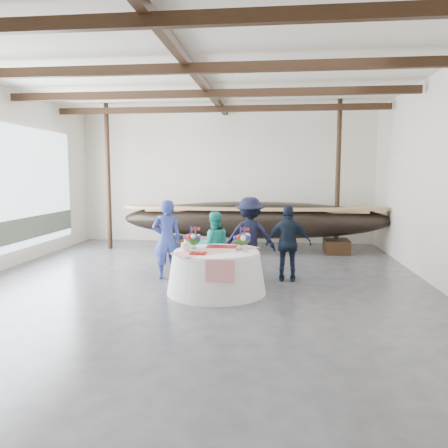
# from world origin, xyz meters

# --- Properties ---
(floor) EXTENTS (10.00, 12.00, 0.01)m
(floor) POSITION_xyz_m (0.00, 0.00, 0.00)
(floor) COLOR #3D3D42
(floor) RESTS_ON ground
(wall_back) EXTENTS (10.00, 0.02, 4.50)m
(wall_back) POSITION_xyz_m (0.00, 6.00, 2.25)
(wall_back) COLOR silver
(wall_back) RESTS_ON ground
(wall_front) EXTENTS (10.00, 0.02, 4.50)m
(wall_front) POSITION_xyz_m (0.00, -6.00, 2.25)
(wall_front) COLOR silver
(wall_front) RESTS_ON ground
(wall_right) EXTENTS (0.02, 12.00, 4.50)m
(wall_right) POSITION_xyz_m (5.00, 0.00, 2.25)
(wall_right) COLOR silver
(wall_right) RESTS_ON ground
(ceiling) EXTENTS (10.00, 12.00, 0.01)m
(ceiling) POSITION_xyz_m (0.00, 0.00, 4.50)
(ceiling) COLOR white
(ceiling) RESTS_ON wall_back
(pavilion_structure) EXTENTS (9.80, 11.76, 4.50)m
(pavilion_structure) POSITION_xyz_m (0.00, 0.74, 4.00)
(pavilion_structure) COLOR black
(pavilion_structure) RESTS_ON ground
(open_bay) EXTENTS (0.03, 7.00, 3.20)m
(open_bay) POSITION_xyz_m (-4.95, 1.00, 1.83)
(open_bay) COLOR silver
(open_bay) RESTS_ON ground
(longboat_display) EXTENTS (8.15, 1.63, 1.53)m
(longboat_display) POSITION_xyz_m (1.07, 4.17, 0.98)
(longboat_display) COLOR black
(longboat_display) RESTS_ON ground
(banquet_table) EXTENTS (1.98, 1.98, 0.85)m
(banquet_table) POSITION_xyz_m (0.49, -0.53, 0.42)
(banquet_table) COLOR silver
(banquet_table) RESTS_ON ground
(tabletop_items) EXTENTS (1.72, 1.64, 0.40)m
(tabletop_items) POSITION_xyz_m (0.45, -0.40, 0.99)
(tabletop_items) COLOR #B41219
(tabletop_items) RESTS_ON banquet_table
(guest_woman_blue) EXTENTS (0.76, 0.62, 1.79)m
(guest_woman_blue) POSITION_xyz_m (-0.77, 0.52, 0.90)
(guest_woman_blue) COLOR navy
(guest_woman_blue) RESTS_ON ground
(guest_woman_teal) EXTENTS (0.85, 0.73, 1.52)m
(guest_woman_teal) POSITION_xyz_m (0.28, 0.68, 0.76)
(guest_woman_teal) COLOR teal
(guest_woman_teal) RESTS_ON ground
(guest_man_left) EXTENTS (1.20, 0.71, 1.83)m
(guest_man_left) POSITION_xyz_m (1.08, 0.97, 0.92)
(guest_man_left) COLOR black
(guest_man_left) RESTS_ON ground
(guest_man_right) EXTENTS (1.01, 0.46, 1.69)m
(guest_man_right) POSITION_xyz_m (1.95, 0.56, 0.84)
(guest_man_right) COLOR black
(guest_man_right) RESTS_ON ground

